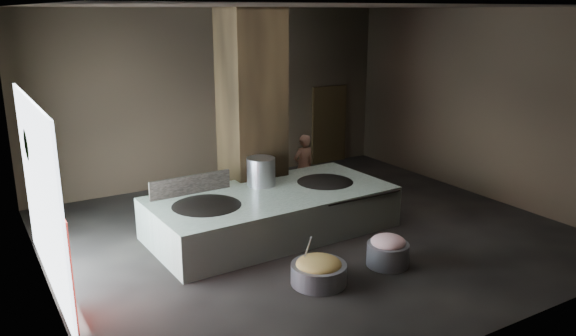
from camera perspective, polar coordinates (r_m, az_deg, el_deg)
floor at (r=11.72m, az=2.09°, el=-6.77°), size 10.00×9.00×0.10m
ceiling at (r=10.83m, az=2.34°, el=16.34°), size 10.00×9.00×0.10m
back_wall at (r=15.01m, az=-7.38°, el=7.24°), size 10.00×0.10×4.50m
front_wall at (r=7.76m, az=20.86°, el=-1.66°), size 10.00×0.10×4.50m
left_wall at (r=9.36m, az=-24.67°, el=0.80°), size 0.10×9.00×4.50m
right_wall at (r=14.40m, az=19.41°, el=6.12°), size 0.10×9.00×4.50m
pillar at (r=12.51m, az=-3.72°, el=5.66°), size 1.20×1.20×4.50m
hearth_platform at (r=11.57m, az=-1.64°, el=-4.51°), size 5.03×2.55×0.86m
platform_cap at (r=11.44m, az=-1.65°, el=-2.70°), size 4.84×2.32×0.03m
wok_left at (r=10.83m, az=-8.24°, el=-4.32°), size 1.56×1.56×0.43m
wok_left_rim at (r=10.80m, az=-8.26°, el=-3.97°), size 1.59×1.59×0.05m
wok_right at (r=12.19m, az=3.78°, el=-1.89°), size 1.45×1.45×0.41m
wok_right_rim at (r=12.16m, az=3.79°, el=-1.58°), size 1.48×1.48×0.05m
stock_pot at (r=11.83m, az=-2.76°, el=-0.49°), size 0.60×0.60×0.64m
splash_guard at (r=11.45m, az=-9.86°, el=-1.80°), size 1.72×0.13×0.43m
cook at (r=13.60m, az=1.59°, el=0.17°), size 0.60×0.42×1.57m
veg_basin at (r=9.58m, az=3.13°, el=-10.67°), size 1.18×1.18×0.35m
veg_fill at (r=9.51m, az=3.15°, el=-9.72°), size 0.77×0.77×0.24m
ladle at (r=9.46m, az=1.89°, el=-8.50°), size 0.08×0.37×0.67m
meat_basin at (r=10.35m, az=10.09°, el=-8.63°), size 0.91×0.91×0.41m
meat_fill at (r=10.25m, az=10.15°, el=-7.39°), size 0.63×0.63×0.24m
doorway_near at (r=15.64m, az=-3.05°, el=3.40°), size 1.18×0.08×2.38m
doorway_near_glow at (r=15.31m, az=-3.60°, el=2.93°), size 0.85×0.04×2.02m
doorway_far at (r=16.86m, az=4.19°, el=4.29°), size 1.18×0.08×2.38m
doorway_far_glow at (r=17.06m, az=4.33°, el=4.25°), size 0.86×0.04×2.02m
left_opening at (r=9.74m, az=-23.80°, el=-2.56°), size 0.04×4.20×3.10m
pavilion_sliver at (r=8.79m, az=-21.63°, el=-9.48°), size 0.05×0.90×1.70m
tree_silhouette at (r=10.66m, az=-24.43°, el=2.22°), size 0.28×1.10×1.10m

